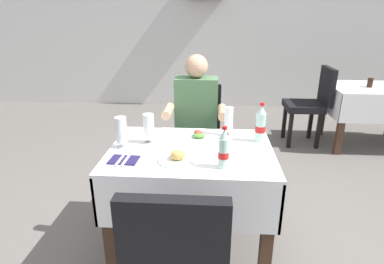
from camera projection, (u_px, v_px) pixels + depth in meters
name	position (u px, v px, depth m)	size (l,w,h in m)	color
ground_plane	(191.00, 234.00, 2.39)	(11.00, 11.00, 0.00)	#66605B
back_wall	(206.00, 19.00, 5.29)	(11.00, 0.12, 2.95)	silver
main_dining_table	(191.00, 174.00, 2.11)	(1.06, 0.79, 0.75)	white
chair_far_diner_seat	(197.00, 133.00, 2.85)	(0.44, 0.50, 0.97)	black
chair_near_camera_side	(179.00, 261.00, 1.38)	(0.44, 0.50, 0.97)	black
seated_diner_far	(196.00, 121.00, 2.69)	(0.50, 0.46, 1.26)	#282D42
plate_near_camera	(177.00, 157.00, 1.87)	(0.23, 0.23, 0.07)	white
plate_far_diner	(198.00, 137.00, 2.20)	(0.26, 0.26, 0.06)	white
beer_glass_left	(121.00, 131.00, 2.03)	(0.07, 0.07, 0.21)	white
beer_glass_middle	(149.00, 128.00, 2.11)	(0.07, 0.07, 0.20)	white
beer_glass_right	(229.00, 121.00, 2.24)	(0.07, 0.07, 0.21)	white
cola_bottle_primary	(261.00, 125.00, 2.13)	(0.07, 0.07, 0.27)	silver
cola_bottle_secondary	(224.00, 150.00, 1.76)	(0.06, 0.06, 0.25)	silver
napkin_cutlery_set	(124.00, 160.00, 1.89)	(0.18, 0.19, 0.01)	#231E4C
background_dining_table	(372.00, 102.00, 3.84)	(1.03, 0.77, 0.75)	white
background_chair_left	(311.00, 101.00, 3.89)	(0.50, 0.44, 0.97)	black
background_table_tumbler	(370.00, 83.00, 3.74)	(0.06, 0.06, 0.11)	black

